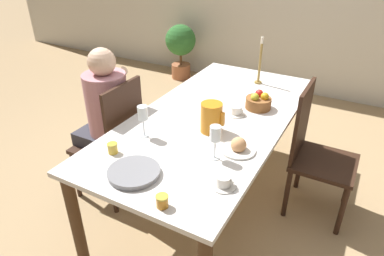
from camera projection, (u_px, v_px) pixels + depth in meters
ground_plane at (210, 198)px, 2.69m from camera, size 20.00×20.00×0.00m
dining_table at (213, 127)px, 2.37m from camera, size 0.95×1.98×0.73m
chair_person_side at (115, 140)px, 2.50m from camera, size 0.42×0.42×0.95m
chair_opposite at (315, 151)px, 2.38m from camera, size 0.42×0.42×0.95m
person_seated at (105, 112)px, 2.48m from camera, size 0.39×0.41×1.16m
red_pitcher at (211, 117)px, 2.09m from camera, size 0.16×0.13×0.19m
wine_glass_water at (143, 114)px, 2.02m from camera, size 0.06×0.06×0.20m
wine_glass_juice at (215, 135)px, 1.81m from camera, size 0.06×0.06×0.20m
teacup_near_person at (224, 182)px, 1.66m from camera, size 0.13×0.13×0.06m
teacup_across at (236, 111)px, 2.33m from camera, size 0.13×0.13×0.06m
serving_tray at (134, 172)px, 1.74m from camera, size 0.27×0.27×0.03m
bread_plate at (238, 147)px, 1.93m from camera, size 0.20×0.20×0.09m
jam_jar_amber at (113, 148)px, 1.91m from camera, size 0.06×0.06×0.06m
jam_jar_red at (162, 201)px, 1.53m from camera, size 0.06×0.06×0.06m
fruit_bowl at (259, 102)px, 2.40m from camera, size 0.18×0.18×0.12m
candlestick_tall at (260, 65)px, 2.76m from camera, size 0.06×0.06×0.38m
potted_plant at (181, 45)px, 4.72m from camera, size 0.42×0.42×0.75m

